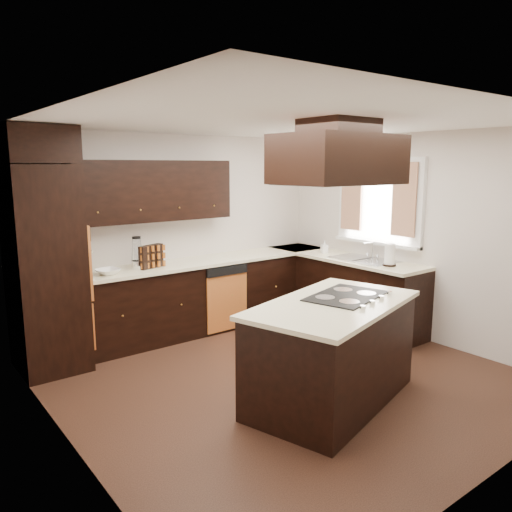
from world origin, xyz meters
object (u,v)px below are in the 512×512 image
oven_column (45,269)px  spice_rack (151,256)px  island (332,354)px  range_hood (338,159)px

oven_column → spice_rack: oven_column is taller
island → spice_rack: (-0.59, 2.36, 0.62)m
oven_column → range_hood: bearing=-50.3°
island → spice_rack: spice_rack is taller
oven_column → island: 3.00m
range_hood → spice_rack: 2.63m
island → spice_rack: 2.51m
range_hood → spice_rack: (-0.68, 2.29, -1.10)m
spice_rack → island: bearing=-95.5°
spice_rack → oven_column: bearing=162.0°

